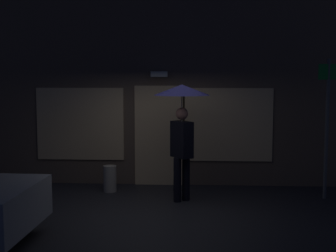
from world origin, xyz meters
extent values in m
plane|color=#26262B|center=(0.00, 0.00, 0.00)|extent=(18.00, 18.00, 0.00)
cube|color=brown|center=(0.00, 2.35, 2.29)|extent=(9.77, 0.30, 4.58)
cube|color=#F9D199|center=(0.00, 2.18, 1.10)|extent=(1.10, 0.04, 2.20)
cube|color=#F9D199|center=(-1.77, 2.18, 1.35)|extent=(1.95, 0.04, 1.60)
cube|color=#F9D199|center=(1.49, 2.18, 1.35)|extent=(1.95, 0.04, 1.60)
cube|color=white|center=(0.00, 2.10, 2.45)|extent=(0.36, 0.16, 0.12)
cylinder|color=black|center=(0.45, 0.76, 0.43)|extent=(0.15, 0.15, 0.86)
cylinder|color=black|center=(0.61, 0.88, 0.43)|extent=(0.15, 0.15, 0.86)
cube|color=black|center=(0.53, 0.82, 1.20)|extent=(0.46, 0.51, 0.69)
cube|color=silver|center=(0.63, 0.74, 1.20)|extent=(0.10, 0.12, 0.55)
cube|color=#721966|center=(0.63, 0.74, 1.18)|extent=(0.05, 0.05, 0.44)
sphere|color=tan|center=(0.53, 0.82, 1.70)|extent=(0.24, 0.24, 0.24)
cylinder|color=slate|center=(0.53, 0.82, 1.74)|extent=(0.02, 0.02, 1.01)
cone|color=#14144C|center=(0.53, 0.82, 2.15)|extent=(1.07, 1.07, 0.20)
cylinder|color=black|center=(-2.09, -1.00, 0.32)|extent=(0.65, 0.24, 0.64)
cylinder|color=#595B60|center=(3.34, 1.17, 1.37)|extent=(0.07, 0.07, 2.74)
cube|color=#198C33|center=(3.34, 1.15, 2.49)|extent=(0.40, 0.02, 0.30)
cylinder|color=#B2A899|center=(-0.99, 1.47, 0.27)|extent=(0.27, 0.27, 0.55)
camera|label=1|loc=(0.80, -8.24, 2.41)|focal=51.11mm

